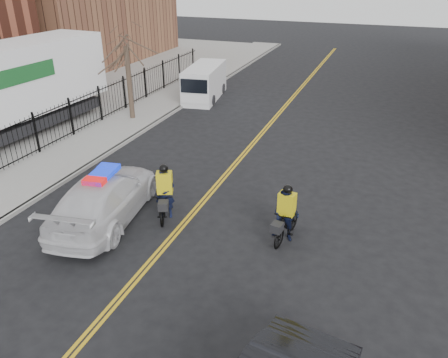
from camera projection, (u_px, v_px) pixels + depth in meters
ground at (172, 238)px, 14.46m from camera, size 120.00×120.00×0.00m
center_line_left at (245, 150)px, 21.17m from camera, size 0.10×60.00×0.01m
center_line_right at (249, 151)px, 21.12m from camera, size 0.10×60.00×0.01m
sidewalk at (115, 130)px, 23.51m from camera, size 3.00×60.00×0.15m
curb at (139, 134)px, 23.03m from camera, size 0.20×60.00×0.15m
iron_fence at (89, 111)px, 23.57m from camera, size 0.12×28.00×2.00m
street_tree at (127, 58)px, 23.67m from camera, size 3.20×3.20×4.80m
police_cruiser at (105, 197)px, 15.22m from camera, size 3.17×5.96×1.81m
cargo_van at (204, 83)px, 28.74m from camera, size 2.58×5.31×2.13m
cyclist_near at (166, 199)px, 15.37m from camera, size 1.45×2.19×2.03m
cyclist_far at (286, 218)px, 14.06m from camera, size 0.98×2.03×1.99m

